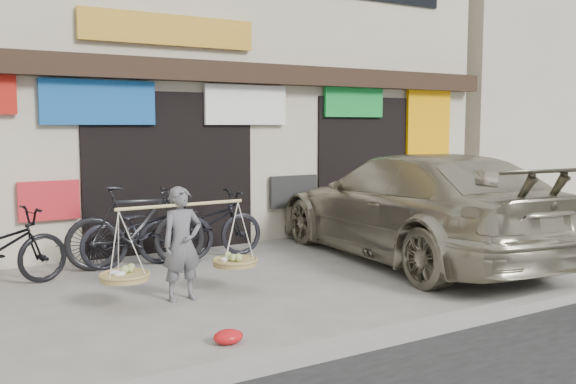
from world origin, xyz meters
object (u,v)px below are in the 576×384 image
street_vendor (182,249)px  bike_3 (201,225)px  bike_2 (149,230)px  bike_1 (137,227)px  suv (413,206)px

street_vendor → bike_3: 2.42m
street_vendor → bike_2: size_ratio=0.97×
street_vendor → bike_2: (0.32, 2.11, -0.09)m
street_vendor → bike_1: (0.10, 2.02, -0.01)m
bike_3 → bike_1: bearing=97.5°
suv → bike_1: bearing=-16.0°
street_vendor → bike_2: street_vendor is taller
street_vendor → bike_1: 2.02m
bike_2 → bike_3: same height
street_vendor → bike_3: size_ratio=0.97×
street_vendor → suv: bearing=3.6°
street_vendor → suv: (4.10, 0.37, 0.22)m
suv → street_vendor: bearing=11.6°
bike_2 → suv: 4.18m
bike_3 → street_vendor: bearing=153.7°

